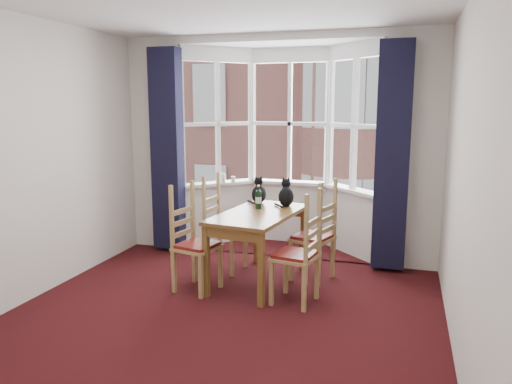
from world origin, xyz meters
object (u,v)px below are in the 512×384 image
at_px(chair_left_near, 190,246).
at_px(wine_bottle, 258,198).
at_px(candle_short, 233,179).
at_px(chair_left_far, 219,230).
at_px(cat_left, 259,193).
at_px(dining_table, 259,222).
at_px(cat_right, 286,195).
at_px(candle_tall, 223,178).
at_px(chair_right_near, 304,258).
at_px(chair_right_far, 320,240).

bearing_deg(chair_left_near, wine_bottle, 44.94).
relative_size(wine_bottle, candle_short, 2.97).
relative_size(chair_left_far, cat_left, 2.85).
relative_size(cat_left, candle_short, 3.62).
relative_size(dining_table, chair_left_near, 1.53).
xyz_separation_m(chair_left_near, cat_right, (0.84, 0.82, 0.44)).
bearing_deg(candle_tall, chair_left_far, -72.61).
bearing_deg(candle_short, wine_bottle, -59.02).
bearing_deg(candle_short, chair_left_near, -85.60).
bearing_deg(chair_left_near, cat_left, 61.60).
xyz_separation_m(cat_right, candle_short, (-0.98, 0.96, -0.00)).
relative_size(chair_left_near, candle_tall, 7.50).
bearing_deg(candle_short, chair_left_far, -79.80).
xyz_separation_m(chair_right_near, chair_right_far, (0.04, 0.70, 0.00)).
height_order(chair_left_near, chair_right_far, same).
distance_m(cat_left, candle_short, 1.07).
distance_m(chair_right_near, chair_right_far, 0.70).
xyz_separation_m(chair_left_far, chair_right_far, (1.22, -0.06, 0.00)).
height_order(chair_right_near, chair_right_far, same).
height_order(chair_left_far, cat_right, cat_right).
bearing_deg(candle_short, chair_right_far, -39.03).
xyz_separation_m(chair_right_far, candle_short, (-1.41, 1.14, 0.44)).
bearing_deg(cat_right, dining_table, -115.57).
height_order(dining_table, candle_tall, candle_tall).
bearing_deg(chair_left_far, cat_left, 26.59).
xyz_separation_m(chair_left_far, candle_tall, (-0.33, 1.06, 0.46)).
bearing_deg(chair_right_near, wine_bottle, 135.32).
bearing_deg(chair_left_near, cat_right, 44.21).
height_order(chair_left_far, chair_right_near, same).
bearing_deg(candle_short, chair_right_near, -53.35).
distance_m(dining_table, cat_left, 0.58).
xyz_separation_m(chair_left_far, candle_short, (-0.20, 1.09, 0.44)).
xyz_separation_m(wine_bottle, candle_short, (-0.72, 1.20, 0.01)).
xyz_separation_m(chair_left_far, chair_right_near, (1.18, -0.76, 0.00)).
bearing_deg(chair_right_far, chair_left_near, -153.49).
relative_size(chair_left_far, cat_right, 2.76).
bearing_deg(chair_left_far, chair_right_near, -32.76).
xyz_separation_m(chair_left_near, cat_left, (0.49, 0.91, 0.44)).
height_order(chair_right_near, candle_short, candle_short).
xyz_separation_m(chair_left_far, cat_right, (0.78, 0.13, 0.44)).
height_order(chair_left_near, candle_short, candle_short).
distance_m(dining_table, wine_bottle, 0.30).
relative_size(chair_right_near, candle_tall, 7.50).
xyz_separation_m(candle_tall, candle_short, (0.14, 0.03, -0.02)).
distance_m(cat_right, candle_short, 1.37).
bearing_deg(dining_table, chair_left_far, 152.91).
distance_m(chair_right_far, candle_tall, 1.96).
xyz_separation_m(chair_right_near, cat_left, (-0.74, 0.97, 0.44)).
bearing_deg(chair_left_far, candle_short, 100.20).
height_order(chair_left_near, cat_left, cat_left).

